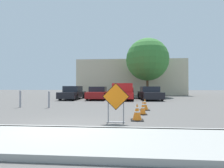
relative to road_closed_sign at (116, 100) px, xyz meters
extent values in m
plane|color=#565451|center=(-1.61, 8.67, -0.82)|extent=(96.00, 96.00, 0.00)
cube|color=#999993|center=(-1.61, -2.42, -0.75)|extent=(25.91, 2.16, 0.14)
cube|color=#999993|center=(-1.61, -1.33, -0.75)|extent=(25.91, 0.20, 0.14)
cube|color=black|center=(0.00, 0.00, 0.15)|extent=(1.01, 0.02, 1.01)
cube|color=orange|center=(0.00, -0.02, 0.15)|extent=(0.95, 0.02, 0.95)
cube|color=slate|center=(0.00, 0.04, -0.80)|extent=(0.69, 0.20, 0.02)
cube|color=slate|center=(-0.28, 0.04, -0.34)|extent=(0.04, 0.04, 0.96)
cube|color=slate|center=(0.28, 0.04, -0.34)|extent=(0.04, 0.04, 0.96)
cube|color=black|center=(0.81, 0.47, -0.80)|extent=(0.49, 0.49, 0.03)
cone|color=orange|center=(0.81, 0.47, -0.46)|extent=(0.37, 0.37, 0.65)
cylinder|color=white|center=(0.81, 0.47, -0.32)|extent=(0.11, 0.11, 0.06)
cylinder|color=white|center=(0.81, 0.47, -0.47)|extent=(0.20, 0.20, 0.06)
cube|color=black|center=(1.17, 1.91, -0.80)|extent=(0.39, 0.39, 0.03)
cone|color=orange|center=(1.17, 1.91, -0.47)|extent=(0.29, 0.29, 0.63)
cylinder|color=white|center=(1.17, 1.91, -0.33)|extent=(0.09, 0.09, 0.06)
cylinder|color=white|center=(1.17, 1.91, -0.48)|extent=(0.16, 0.16, 0.06)
cube|color=black|center=(1.43, 3.48, -0.80)|extent=(0.53, 0.53, 0.03)
cone|color=orange|center=(1.43, 3.48, -0.48)|extent=(0.39, 0.39, 0.62)
cylinder|color=white|center=(1.43, 3.48, -0.34)|extent=(0.12, 0.12, 0.06)
cylinder|color=white|center=(1.43, 3.48, -0.49)|extent=(0.22, 0.22, 0.06)
cube|color=black|center=(-5.12, 11.21, -0.35)|extent=(1.82, 4.26, 0.61)
cube|color=#1E232D|center=(-5.11, 11.31, 0.25)|extent=(1.56, 1.98, 0.59)
cylinder|color=black|center=(-4.36, 9.88, -0.51)|extent=(0.21, 0.61, 0.60)
cylinder|color=black|center=(-5.94, 9.92, -0.51)|extent=(0.21, 0.61, 0.60)
cylinder|color=black|center=(-4.29, 12.50, -0.51)|extent=(0.21, 0.61, 0.60)
cylinder|color=black|center=(-5.88, 12.54, -0.51)|extent=(0.21, 0.61, 0.60)
cube|color=maroon|center=(-2.49, 11.33, -0.33)|extent=(1.81, 4.18, 0.61)
cube|color=#1E232D|center=(-2.49, 11.43, 0.23)|extent=(1.59, 1.92, 0.52)
cylinder|color=black|center=(-1.66, 10.03, -0.50)|extent=(0.20, 0.64, 0.64)
cylinder|color=black|center=(-3.32, 10.03, -0.50)|extent=(0.20, 0.64, 0.64)
cylinder|color=black|center=(-1.66, 12.62, -0.50)|extent=(0.20, 0.64, 0.64)
cylinder|color=black|center=(-3.33, 12.62, -0.50)|extent=(0.20, 0.64, 0.64)
cube|color=red|center=(0.13, 11.42, -0.32)|extent=(2.22, 5.30, 0.55)
cube|color=red|center=(0.09, 10.25, 0.38)|extent=(1.94, 2.16, 0.85)
cube|color=red|center=(0.22, 13.67, 0.18)|extent=(1.92, 0.17, 0.45)
cube|color=red|center=(1.13, 12.43, 0.18)|extent=(0.20, 2.51, 0.45)
cube|color=red|center=(-0.79, 12.51, 0.18)|extent=(0.20, 2.51, 0.45)
cylinder|color=black|center=(1.00, 9.82, -0.41)|extent=(0.27, 0.81, 0.81)
cylinder|color=black|center=(-0.86, 9.89, -0.41)|extent=(0.27, 0.81, 0.81)
cylinder|color=black|center=(1.12, 12.95, -0.41)|extent=(0.27, 0.81, 0.81)
cylinder|color=black|center=(-0.74, 13.03, -0.41)|extent=(0.27, 0.81, 0.81)
cube|color=black|center=(2.76, 11.30, -0.34)|extent=(2.15, 4.43, 0.62)
cube|color=#1E232D|center=(2.75, 11.41, 0.24)|extent=(1.78, 2.08, 0.54)
cylinder|color=black|center=(3.71, 10.02, -0.51)|extent=(0.24, 0.62, 0.61)
cylinder|color=black|center=(1.97, 9.91, -0.51)|extent=(0.24, 0.62, 0.61)
cylinder|color=black|center=(3.54, 12.69, -0.51)|extent=(0.24, 0.62, 0.61)
cylinder|color=black|center=(1.81, 12.58, -0.51)|extent=(0.24, 0.62, 0.61)
cylinder|color=gray|center=(-4.42, 4.10, -0.32)|extent=(0.11, 0.11, 0.99)
sphere|color=gray|center=(-4.42, 4.10, 0.17)|extent=(0.12, 0.12, 0.12)
cylinder|color=gray|center=(-6.29, 4.10, -0.29)|extent=(0.11, 0.11, 1.04)
sphere|color=gray|center=(-6.29, 4.10, 0.23)|extent=(0.12, 0.12, 0.12)
cube|color=beige|center=(1.12, 22.08, 1.91)|extent=(16.61, 5.00, 5.45)
cylinder|color=#513823|center=(3.17, 16.56, 0.57)|extent=(0.32, 0.32, 2.76)
sphere|color=#387A33|center=(3.17, 16.56, 4.02)|extent=(5.52, 5.52, 5.52)
camera|label=1|loc=(0.37, -6.45, 0.52)|focal=28.00mm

